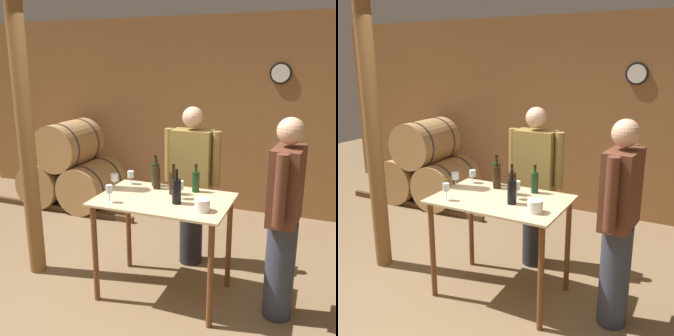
# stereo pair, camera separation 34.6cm
# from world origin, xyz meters

# --- Properties ---
(ground_plane) EXTENTS (14.00, 14.00, 0.00)m
(ground_plane) POSITION_xyz_m (0.00, 0.00, 0.00)
(ground_plane) COLOR brown
(back_wall) EXTENTS (8.40, 0.08, 2.70)m
(back_wall) POSITION_xyz_m (0.00, 2.96, 1.35)
(back_wall) COLOR brown
(back_wall) RESTS_ON ground_plane
(barrel_rack) EXTENTS (2.37, 0.86, 1.27)m
(barrel_rack) POSITION_xyz_m (-2.13, 2.26, 0.52)
(barrel_rack) COLOR #4C331E
(barrel_rack) RESTS_ON ground_plane
(tasting_table) EXTENTS (1.17, 0.77, 0.94)m
(tasting_table) POSITION_xyz_m (0.05, 0.56, 0.77)
(tasting_table) COLOR #D1B284
(tasting_table) RESTS_ON ground_plane
(wooden_post) EXTENTS (0.16, 0.16, 2.70)m
(wooden_post) POSITION_xyz_m (-1.32, 0.47, 1.35)
(wooden_post) COLOR brown
(wooden_post) RESTS_ON ground_plane
(wine_bottle_far_left) EXTENTS (0.08, 0.08, 0.30)m
(wine_bottle_far_left) POSITION_xyz_m (-0.16, 0.87, 1.05)
(wine_bottle_far_left) COLOR black
(wine_bottle_far_left) RESTS_ON tasting_table
(wine_bottle_left) EXTENTS (0.07, 0.07, 0.28)m
(wine_bottle_left) POSITION_xyz_m (-0.11, 0.79, 1.05)
(wine_bottle_left) COLOR black
(wine_bottle_left) RESTS_ON tasting_table
(wine_bottle_center) EXTENTS (0.08, 0.08, 0.28)m
(wine_bottle_center) POSITION_xyz_m (0.09, 0.70, 1.04)
(wine_bottle_center) COLOR black
(wine_bottle_center) RESTS_ON tasting_table
(wine_bottle_right) EXTENTS (0.08, 0.08, 0.30)m
(wine_bottle_right) POSITION_xyz_m (0.20, 0.48, 1.05)
(wine_bottle_right) COLOR black
(wine_bottle_right) RESTS_ON tasting_table
(wine_bottle_far_right) EXTENTS (0.07, 0.07, 0.26)m
(wine_bottle_far_right) POSITION_xyz_m (0.26, 0.83, 1.04)
(wine_bottle_far_right) COLOR #193819
(wine_bottle_far_right) RESTS_ON tasting_table
(wine_glass_near_left) EXTENTS (0.07, 0.07, 0.15)m
(wine_glass_near_left) POSITION_xyz_m (-0.47, 0.63, 1.05)
(wine_glass_near_left) COLOR silver
(wine_glass_near_left) RESTS_ON tasting_table
(wine_glass_near_center) EXTENTS (0.06, 0.06, 0.13)m
(wine_glass_near_center) POSITION_xyz_m (-0.41, 0.83, 1.03)
(wine_glass_near_center) COLOR silver
(wine_glass_near_center) RESTS_ON tasting_table
(wine_glass_near_right) EXTENTS (0.06, 0.06, 0.15)m
(wine_glass_near_right) POSITION_xyz_m (-0.34, 0.30, 1.05)
(wine_glass_near_right) COLOR silver
(wine_glass_near_right) RESTS_ON tasting_table
(wine_glass_far_side) EXTENTS (0.06, 0.06, 0.16)m
(wine_glass_far_side) POSITION_xyz_m (0.19, 0.61, 1.05)
(wine_glass_far_side) COLOR silver
(wine_glass_far_side) RESTS_ON tasting_table
(ice_bucket) EXTENTS (0.12, 0.12, 0.10)m
(ice_bucket) POSITION_xyz_m (0.45, 0.39, 0.99)
(ice_bucket) COLOR white
(ice_bucket) RESTS_ON tasting_table
(person_host) EXTENTS (0.25, 0.59, 1.70)m
(person_host) POSITION_xyz_m (1.07, 0.60, 0.90)
(person_host) COLOR #333847
(person_host) RESTS_ON ground_plane
(person_visitor_with_scarf) EXTENTS (0.59, 0.24, 1.67)m
(person_visitor_with_scarf) POSITION_xyz_m (0.09, 1.22, 0.88)
(person_visitor_with_scarf) COLOR #232328
(person_visitor_with_scarf) RESTS_ON ground_plane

